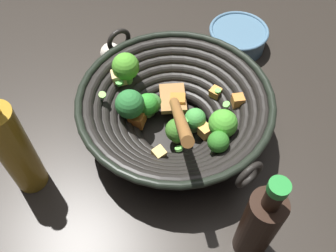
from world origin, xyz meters
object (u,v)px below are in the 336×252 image
Objects in this scene: cooking_oil_bottle at (13,148)px; prep_bowl at (238,37)px; soy_sauce_bottle at (259,225)px; wok at (174,109)px; garlic_bulb at (111,53)px.

prep_bowl is at bearing -39.85° from cooking_oil_bottle.
soy_sauce_bottle is at bearing -98.36° from cooking_oil_bottle.
wok reaches higher than soy_sauce_bottle.
soy_sauce_bottle is 0.82× the size of cooking_oil_bottle.
wok is 0.28m from cooking_oil_bottle.
prep_bowl is at bearing 5.34° from soy_sauce_bottle.
cooking_oil_bottle is at bearing 140.15° from prep_bowl.
soy_sauce_bottle is 0.40m from cooking_oil_bottle.
prep_bowl is 0.30m from garlic_bulb.
soy_sauce_bottle is (-0.21, -0.15, 0.02)m from wok.
prep_bowl reaches higher than garlic_bulb.
soy_sauce_bottle is at bearing -174.66° from prep_bowl.
cooking_oil_bottle reaches higher than prep_bowl.
garlic_bulb is at bearing 40.59° from soy_sauce_bottle.
wok is 1.38× the size of cooking_oil_bottle.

